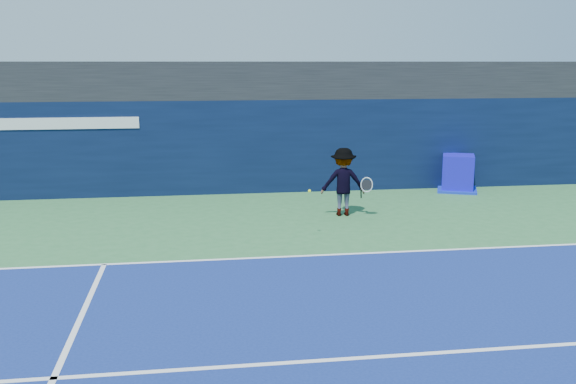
% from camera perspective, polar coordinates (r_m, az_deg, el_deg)
% --- Properties ---
extents(ground, '(80.00, 80.00, 0.00)m').
position_cam_1_polar(ground, '(11.54, 7.61, -9.90)').
color(ground, '#316D3B').
rests_on(ground, ground).
extents(baseline, '(24.00, 0.10, 0.01)m').
position_cam_1_polar(baseline, '(14.28, 4.36, -5.56)').
color(baseline, white).
rests_on(baseline, ground).
extents(service_line, '(24.00, 0.10, 0.01)m').
position_cam_1_polar(service_line, '(9.79, 10.86, -14.02)').
color(service_line, white).
rests_on(service_line, ground).
extents(stadium_band, '(36.00, 3.00, 1.20)m').
position_cam_1_polar(stadium_band, '(22.04, -0.33, 9.96)').
color(stadium_band, black).
rests_on(stadium_band, back_wall_assembly).
extents(back_wall_assembly, '(36.00, 1.03, 3.00)m').
position_cam_1_polar(back_wall_assembly, '(21.21, 0.03, 4.21)').
color(back_wall_assembly, black).
rests_on(back_wall_assembly, ground).
extents(equipment_cart, '(1.62, 1.62, 1.20)m').
position_cam_1_polar(equipment_cart, '(21.86, 14.85, 1.52)').
color(equipment_cart, '#140DC2').
rests_on(equipment_cart, ground).
extents(tennis_player, '(1.41, 0.84, 1.88)m').
position_cam_1_polar(tennis_player, '(17.75, 4.93, 0.90)').
color(tennis_player, white).
rests_on(tennis_player, ground).
extents(tennis_ball, '(0.07, 0.07, 0.07)m').
position_cam_1_polar(tennis_ball, '(15.43, 1.93, 0.09)').
color(tennis_ball, '#D5E819').
rests_on(tennis_ball, ground).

